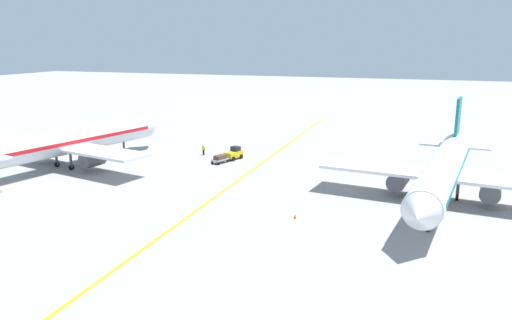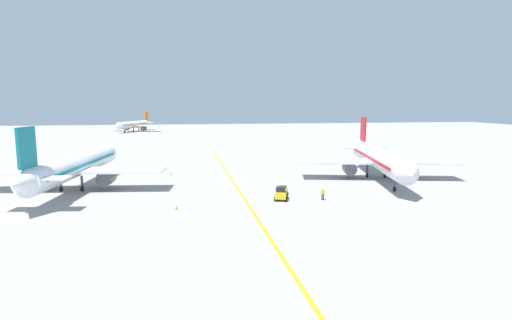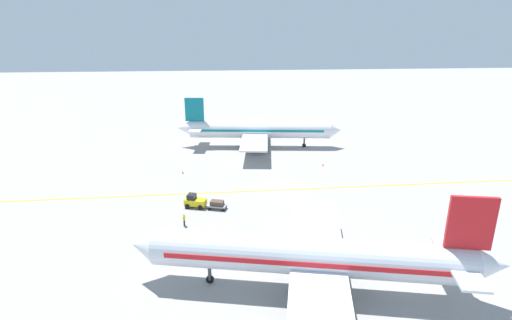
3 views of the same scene
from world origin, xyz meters
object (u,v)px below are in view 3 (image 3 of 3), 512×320
Objects in this scene: airplane_adjacent_stand at (312,257)px; baggage_tug_white at (195,201)px; baggage_cart_trailing at (217,204)px; ground_crew_worker at (184,219)px; traffic_cone_near_nose at (183,172)px; traffic_cone_mid_apron at (323,165)px; airplane_at_gate at (258,130)px.

baggage_tug_white is at bearing -149.49° from airplane_adjacent_stand.
airplane_adjacent_stand reaches higher than baggage_cart_trailing.
baggage_tug_white is 1.97× the size of ground_crew_worker.
traffic_cone_near_nose is 25.80m from traffic_cone_mid_apron.
baggage_cart_trailing is 6.38m from ground_crew_worker.
traffic_cone_mid_apron is at bearing 132.09° from ground_crew_worker.
airplane_at_gate is 12.26× the size of baggage_cart_trailing.
baggage_cart_trailing is at bearing 138.04° from ground_crew_worker.
ground_crew_worker reaches higher than baggage_cart_trailing.
baggage_cart_trailing is (31.25, -9.07, -2.95)m from airplane_at_gate.
airplane_at_gate is 32.76m from baggage_tug_white.
ground_crew_worker reaches higher than traffic_cone_near_nose.
airplane_adjacent_stand is at bearing 23.15° from traffic_cone_near_nose.
airplane_at_gate is at bearing 136.70° from traffic_cone_near_nose.
ground_crew_worker is at bearing -11.00° from baggage_tug_white.
airplane_adjacent_stand is 38.31m from traffic_cone_mid_apron.
airplane_adjacent_stand reaches higher than traffic_cone_mid_apron.
baggage_cart_trailing is at bearing 72.69° from baggage_tug_white.
traffic_cone_mid_apron is (-1.67, 25.75, 0.00)m from traffic_cone_near_nose.
baggage_tug_white is at bearing 169.00° from ground_crew_worker.
ground_crew_worker is at bearing -47.91° from traffic_cone_mid_apron.
baggage_cart_trailing is 16.44m from traffic_cone_near_nose.
airplane_at_gate is 21.15× the size of ground_crew_worker.
baggage_cart_trailing is 5.27× the size of traffic_cone_near_nose.
traffic_cone_mid_apron is (-16.99, 19.80, -0.49)m from baggage_cart_trailing.
airplane_at_gate and airplane_adjacent_stand have the same top height.
airplane_at_gate is at bearing 159.68° from ground_crew_worker.
airplane_adjacent_stand is at bearing -16.47° from traffic_cone_mid_apron.
airplane_adjacent_stand is at bearing 41.70° from ground_crew_worker.
ground_crew_worker is 3.05× the size of traffic_cone_mid_apron.
baggage_tug_white is 6.02× the size of traffic_cone_mid_apron.
baggage_cart_trailing is 1.73× the size of ground_crew_worker.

